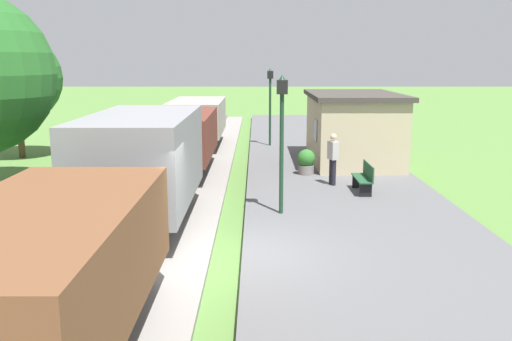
% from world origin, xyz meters
% --- Properties ---
extents(ground_plane, '(160.00, 160.00, 0.00)m').
position_xyz_m(ground_plane, '(0.00, 0.00, 0.00)').
color(ground_plane, '#517A38').
extents(platform_slab, '(6.00, 60.00, 0.25)m').
position_xyz_m(platform_slab, '(3.20, 0.00, 0.12)').
color(platform_slab, '#565659').
rests_on(platform_slab, ground).
extents(track_ballast, '(3.80, 60.00, 0.12)m').
position_xyz_m(track_ballast, '(-2.40, 0.00, 0.06)').
color(track_ballast, gray).
rests_on(track_ballast, ground).
extents(rail_near, '(0.07, 60.00, 0.14)m').
position_xyz_m(rail_near, '(-1.68, 0.00, 0.19)').
color(rail_near, slate).
rests_on(rail_near, track_ballast).
extents(rail_far, '(0.07, 60.00, 0.14)m').
position_xyz_m(rail_far, '(-3.12, 0.00, 0.19)').
color(rail_far, slate).
rests_on(rail_far, track_ballast).
extents(freight_train, '(2.50, 26.00, 2.72)m').
position_xyz_m(freight_train, '(-2.40, 5.73, 1.48)').
color(freight_train, brown).
rests_on(freight_train, rail_near).
extents(station_hut, '(3.50, 5.80, 2.78)m').
position_xyz_m(station_hut, '(4.40, 10.81, 1.65)').
color(station_hut, tan).
rests_on(station_hut, platform_slab).
extents(bench_near_hut, '(0.42, 1.50, 0.91)m').
position_xyz_m(bench_near_hut, '(3.89, 5.59, 0.72)').
color(bench_near_hut, '#1E4C2D').
rests_on(bench_near_hut, platform_slab).
extents(person_waiting, '(0.36, 0.44, 1.71)m').
position_xyz_m(person_waiting, '(3.03, 6.60, 1.18)').
color(person_waiting, black).
rests_on(person_waiting, platform_slab).
extents(potted_planter, '(0.64, 0.64, 0.92)m').
position_xyz_m(potted_planter, '(2.32, 8.30, 0.72)').
color(potted_planter, slate).
rests_on(potted_planter, platform_slab).
extents(lamp_post_near, '(0.28, 0.28, 3.70)m').
position_xyz_m(lamp_post_near, '(1.18, 3.19, 2.80)').
color(lamp_post_near, '#193823').
rests_on(lamp_post_near, platform_slab).
extents(lamp_post_far, '(0.28, 0.28, 3.70)m').
position_xyz_m(lamp_post_far, '(1.18, 15.11, 2.80)').
color(lamp_post_far, '#193823').
rests_on(lamp_post_far, platform_slab).
extents(tree_field_left, '(3.93, 3.93, 5.50)m').
position_xyz_m(tree_field_left, '(-10.03, 13.11, 3.53)').
color(tree_field_left, '#4C3823').
rests_on(tree_field_left, ground).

